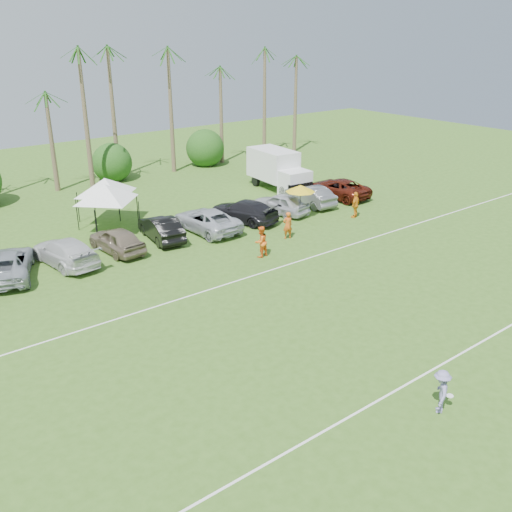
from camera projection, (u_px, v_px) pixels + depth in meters
ground at (432, 422)px, 20.19m from camera, size 120.00×120.00×0.00m
field_lines at (285, 333)px, 26.03m from camera, size 80.00×12.10×0.01m
palm_tree_5 at (38, 91)px, 44.80m from camera, size 2.40×2.40×9.90m
palm_tree_6 at (85, 77)px, 46.77m from camera, size 2.40×2.40×10.90m
palm_tree_7 at (129, 64)px, 48.75m from camera, size 2.40×2.40×11.90m
palm_tree_8 at (181, 91)px, 52.57m from camera, size 2.40×2.40×8.90m
palm_tree_9 at (225, 79)px, 55.11m from camera, size 2.40×2.40×9.90m
palm_tree_10 at (265, 67)px, 57.65m from camera, size 2.40×2.40×10.90m
palm_tree_11 at (295, 57)px, 59.63m from camera, size 2.40×2.40×11.90m
bush_tree_2 at (111, 161)px, 51.42m from camera, size 4.00×4.00×4.00m
bush_tree_3 at (204, 147)px, 57.14m from camera, size 4.00×4.00×4.00m
sideline_player_a at (288, 225)px, 37.38m from camera, size 0.75×0.59×1.82m
sideline_player_b at (261, 242)px, 34.35m from camera, size 1.04×0.87×1.93m
sideline_player_c at (355, 205)px, 41.51m from camera, size 1.22×0.81×1.92m
box_truck at (278, 169)px, 48.41m from camera, size 2.98×6.61×3.31m
canopy_tent_left at (105, 184)px, 37.79m from camera, size 4.74×4.74×3.84m
canopy_tent_right at (105, 178)px, 39.43m from camera, size 4.72×4.72×3.83m
market_umbrella at (301, 188)px, 41.09m from camera, size 2.18×2.18×2.43m
frisbee_player at (441, 391)px, 20.44m from camera, size 1.25×1.17×1.69m
parked_car_2 at (6, 264)px, 31.58m from camera, size 4.46×6.17×1.56m
parked_car_3 at (65, 252)px, 33.33m from camera, size 2.86×5.61×1.56m
parked_car_4 at (117, 240)px, 35.17m from camera, size 2.21×4.71×1.56m
parked_car_5 at (161, 228)px, 37.23m from camera, size 2.32×4.92×1.56m
parked_car_6 at (206, 220)px, 38.78m from camera, size 2.78×5.69×1.56m
parked_car_7 at (244, 211)px, 40.74m from camera, size 3.53×5.76×1.56m
parked_car_8 at (280, 204)px, 42.43m from camera, size 2.68×4.84×1.56m
parked_car_9 at (310, 195)px, 44.48m from camera, size 1.98×4.84×1.56m
parked_car_10 at (338, 188)px, 46.48m from camera, size 2.90×5.75×1.56m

